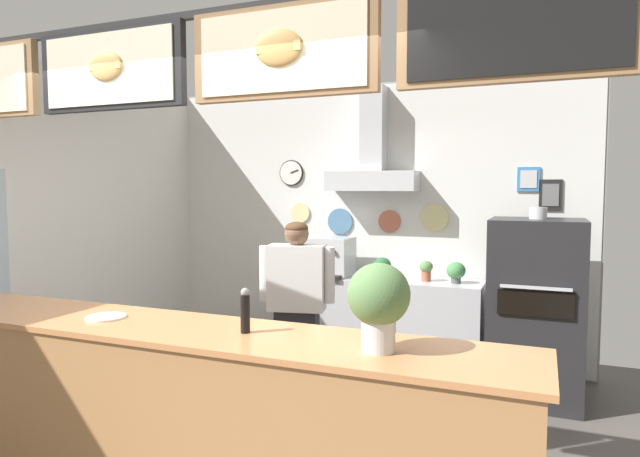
{
  "coord_description": "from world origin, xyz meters",
  "views": [
    {
      "loc": [
        1.75,
        -2.85,
        1.81
      ],
      "look_at": [
        0.27,
        0.78,
        1.51
      ],
      "focal_mm": 30.89,
      "sensor_mm": 36.0,
      "label": 1
    }
  ],
  "objects_px": {
    "pizza_oven": "(535,310)",
    "pepper_grinder": "(245,311)",
    "potted_sage": "(301,259)",
    "potted_thyme": "(382,266)",
    "basil_vase": "(379,302)",
    "condiment_plate": "(106,317)",
    "shop_worker": "(297,315)",
    "espresso_machine": "(326,257)",
    "potted_basil": "(426,270)",
    "potted_rosemary": "(456,271)"
  },
  "relations": [
    {
      "from": "shop_worker",
      "to": "potted_basil",
      "type": "distance_m",
      "value": 1.6
    },
    {
      "from": "pizza_oven",
      "to": "potted_thyme",
      "type": "height_order",
      "value": "pizza_oven"
    },
    {
      "from": "pepper_grinder",
      "to": "espresso_machine",
      "type": "bearing_deg",
      "value": 103.67
    },
    {
      "from": "espresso_machine",
      "to": "condiment_plate",
      "type": "height_order",
      "value": "espresso_machine"
    },
    {
      "from": "pizza_oven",
      "to": "basil_vase",
      "type": "xyz_separation_m",
      "value": [
        -0.61,
        -2.65,
        0.54
      ]
    },
    {
      "from": "condiment_plate",
      "to": "potted_sage",
      "type": "bearing_deg",
      "value": 92.24
    },
    {
      "from": "espresso_machine",
      "to": "potted_basil",
      "type": "bearing_deg",
      "value": 0.94
    },
    {
      "from": "potted_sage",
      "to": "basil_vase",
      "type": "relative_size",
      "value": 0.68
    },
    {
      "from": "potted_sage",
      "to": "condiment_plate",
      "type": "height_order",
      "value": "potted_sage"
    },
    {
      "from": "condiment_plate",
      "to": "pepper_grinder",
      "type": "relative_size",
      "value": 0.96
    },
    {
      "from": "potted_rosemary",
      "to": "potted_thyme",
      "type": "bearing_deg",
      "value": -179.12
    },
    {
      "from": "potted_sage",
      "to": "basil_vase",
      "type": "distance_m",
      "value": 3.37
    },
    {
      "from": "shop_worker",
      "to": "potted_thyme",
      "type": "distance_m",
      "value": 1.44
    },
    {
      "from": "pizza_oven",
      "to": "espresso_machine",
      "type": "height_order",
      "value": "pizza_oven"
    },
    {
      "from": "potted_thyme",
      "to": "potted_rosemary",
      "type": "bearing_deg",
      "value": 0.88
    },
    {
      "from": "potted_thyme",
      "to": "basil_vase",
      "type": "relative_size",
      "value": 0.54
    },
    {
      "from": "espresso_machine",
      "to": "shop_worker",
      "type": "bearing_deg",
      "value": -77.69
    },
    {
      "from": "potted_basil",
      "to": "basil_vase",
      "type": "height_order",
      "value": "basil_vase"
    },
    {
      "from": "potted_sage",
      "to": "pepper_grinder",
      "type": "relative_size",
      "value": 1.19
    },
    {
      "from": "pizza_oven",
      "to": "potted_rosemary",
      "type": "height_order",
      "value": "pizza_oven"
    },
    {
      "from": "potted_sage",
      "to": "potted_basil",
      "type": "relative_size",
      "value": 1.35
    },
    {
      "from": "basil_vase",
      "to": "potted_rosemary",
      "type": "bearing_deg",
      "value": 91.75
    },
    {
      "from": "potted_sage",
      "to": "pepper_grinder",
      "type": "bearing_deg",
      "value": -71.17
    },
    {
      "from": "pizza_oven",
      "to": "pepper_grinder",
      "type": "xyz_separation_m",
      "value": [
        -1.31,
        -2.6,
        0.43
      ]
    },
    {
      "from": "shop_worker",
      "to": "potted_rosemary",
      "type": "bearing_deg",
      "value": -138.25
    },
    {
      "from": "potted_sage",
      "to": "pizza_oven",
      "type": "bearing_deg",
      "value": -6.53
    },
    {
      "from": "pizza_oven",
      "to": "shop_worker",
      "type": "relative_size",
      "value": 1.06
    },
    {
      "from": "potted_basil",
      "to": "potted_thyme",
      "type": "xyz_separation_m",
      "value": [
        -0.43,
        -0.02,
        0.01
      ]
    },
    {
      "from": "espresso_machine",
      "to": "basil_vase",
      "type": "relative_size",
      "value": 1.31
    },
    {
      "from": "potted_rosemary",
      "to": "condiment_plate",
      "type": "distance_m",
      "value": 3.25
    },
    {
      "from": "shop_worker",
      "to": "potted_sage",
      "type": "height_order",
      "value": "shop_worker"
    },
    {
      "from": "potted_basil",
      "to": "basil_vase",
      "type": "distance_m",
      "value": 2.97
    },
    {
      "from": "potted_rosemary",
      "to": "potted_sage",
      "type": "height_order",
      "value": "potted_sage"
    },
    {
      "from": "pizza_oven",
      "to": "pepper_grinder",
      "type": "bearing_deg",
      "value": -116.67
    },
    {
      "from": "potted_basil",
      "to": "basil_vase",
      "type": "bearing_deg",
      "value": -82.79
    },
    {
      "from": "shop_worker",
      "to": "potted_thyme",
      "type": "height_order",
      "value": "shop_worker"
    },
    {
      "from": "potted_thyme",
      "to": "pepper_grinder",
      "type": "xyz_separation_m",
      "value": [
        0.11,
        -2.86,
        0.17
      ]
    },
    {
      "from": "basil_vase",
      "to": "pepper_grinder",
      "type": "height_order",
      "value": "basil_vase"
    },
    {
      "from": "potted_rosemary",
      "to": "basil_vase",
      "type": "relative_size",
      "value": 0.52
    },
    {
      "from": "potted_basil",
      "to": "pepper_grinder",
      "type": "height_order",
      "value": "pepper_grinder"
    },
    {
      "from": "espresso_machine",
      "to": "pepper_grinder",
      "type": "relative_size",
      "value": 2.29
    },
    {
      "from": "pizza_oven",
      "to": "pepper_grinder",
      "type": "height_order",
      "value": "pizza_oven"
    },
    {
      "from": "pizza_oven",
      "to": "condiment_plate",
      "type": "xyz_separation_m",
      "value": [
        -2.17,
        -2.63,
        0.32
      ]
    },
    {
      "from": "shop_worker",
      "to": "potted_thyme",
      "type": "bearing_deg",
      "value": -114.49
    },
    {
      "from": "espresso_machine",
      "to": "potted_thyme",
      "type": "relative_size",
      "value": 2.42
    },
    {
      "from": "pizza_oven",
      "to": "condiment_plate",
      "type": "distance_m",
      "value": 3.42
    },
    {
      "from": "pizza_oven",
      "to": "potted_thyme",
      "type": "xyz_separation_m",
      "value": [
        -1.41,
        0.26,
        0.26
      ]
    },
    {
      "from": "pizza_oven",
      "to": "espresso_machine",
      "type": "xyz_separation_m",
      "value": [
        -2.0,
        0.26,
        0.33
      ]
    },
    {
      "from": "shop_worker",
      "to": "potted_thyme",
      "type": "xyz_separation_m",
      "value": [
        0.29,
        1.39,
        0.21
      ]
    },
    {
      "from": "potted_rosemary",
      "to": "pizza_oven",
      "type": "bearing_deg",
      "value": -20.88
    }
  ]
}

